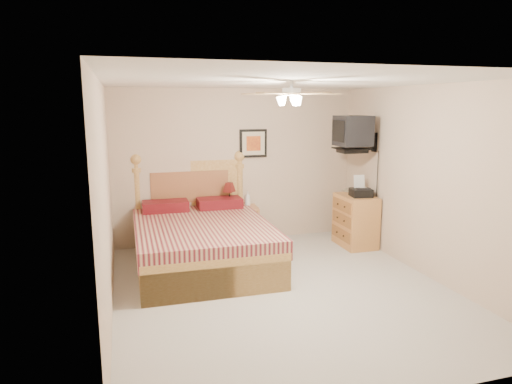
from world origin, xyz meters
TOP-DOWN VIEW (x-y plane):
  - floor at (0.00, 0.00)m, footprint 4.50×4.50m
  - ceiling at (0.00, 0.00)m, footprint 4.00×4.50m
  - wall_back at (0.00, 2.25)m, footprint 4.00×0.04m
  - wall_front at (0.00, -2.25)m, footprint 4.00×0.04m
  - wall_left at (-2.00, 0.00)m, footprint 0.04×4.50m
  - wall_right at (2.00, 0.00)m, footprint 0.04×4.50m
  - bed at (-0.79, 1.12)m, footprint 1.80×2.36m
  - nightstand at (-0.03, 2.00)m, footprint 0.60×0.47m
  - table_lamp at (-0.18, 2.05)m, footprint 0.22×0.22m
  - lotion_bottle at (0.12, 2.04)m, footprint 0.11×0.11m
  - framed_picture at (0.27, 2.23)m, footprint 0.46×0.04m
  - dresser at (1.73, 1.38)m, footprint 0.49×0.70m
  - fax_machine at (1.75, 1.28)m, footprint 0.36×0.37m
  - magazine_lower at (1.71, 1.60)m, footprint 0.26×0.29m
  - magazine_upper at (1.71, 1.60)m, footprint 0.31×0.34m
  - wall_tv at (1.75, 1.34)m, footprint 0.56×0.46m
  - ceiling_fan at (0.00, -0.20)m, footprint 1.14×1.14m

SIDE VIEW (x-z plane):
  - floor at x=0.00m, z-range 0.00..0.00m
  - nightstand at x=-0.03m, z-range 0.00..0.62m
  - dresser at x=1.73m, z-range 0.00..0.83m
  - lotion_bottle at x=0.12m, z-range 0.62..0.86m
  - bed at x=-0.79m, z-range 0.00..1.51m
  - table_lamp at x=-0.18m, z-range 0.62..1.02m
  - magazine_lower at x=1.71m, z-range 0.83..0.85m
  - magazine_upper at x=1.71m, z-range 0.85..0.87m
  - fax_machine at x=1.75m, z-range 0.83..1.15m
  - wall_back at x=0.00m, z-range 0.00..2.50m
  - wall_front at x=0.00m, z-range 0.00..2.50m
  - wall_left at x=-2.00m, z-range 0.00..2.50m
  - wall_right at x=2.00m, z-range 0.00..2.50m
  - framed_picture at x=0.27m, z-range 1.39..1.85m
  - wall_tv at x=1.75m, z-range 1.52..2.10m
  - ceiling_fan at x=0.00m, z-range 2.22..2.50m
  - ceiling at x=0.00m, z-range 2.48..2.52m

